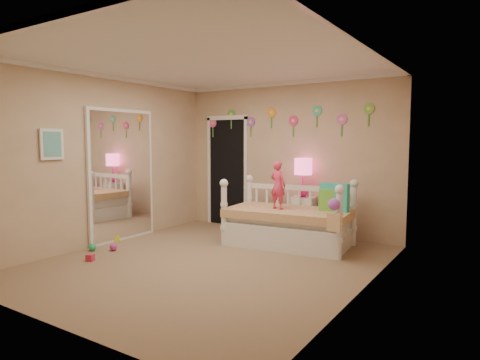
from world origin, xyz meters
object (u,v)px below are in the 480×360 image
Objects in this scene: daybed at (289,213)px; nightstand at (302,217)px; child at (278,185)px; table_lamp at (303,171)px.

nightstand is (-0.07, 0.66, -0.17)m from daybed.
child is at bearing -103.37° from nightstand.
table_lamp is at bearing 74.06° from nightstand.
daybed is 2.91× the size of table_lamp.
table_lamp is at bearing 90.54° from daybed.
table_lamp reaches higher than daybed.
nightstand is at bearing -97.13° from table_lamp.
child is 1.09× the size of nightstand.
table_lamp reaches higher than child.
child is (-0.13, -0.11, 0.42)m from daybed.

